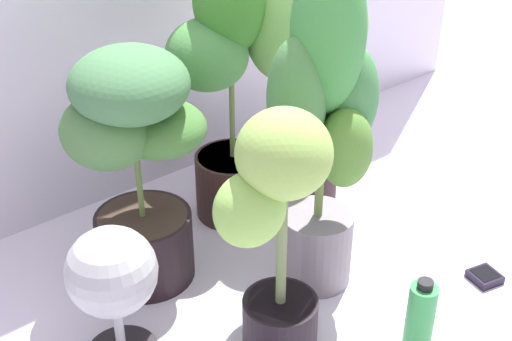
{
  "coord_description": "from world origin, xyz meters",
  "views": [
    {
      "loc": [
        -1.13,
        -1.01,
        1.27
      ],
      "look_at": [
        -0.06,
        0.27,
        0.3
      ],
      "focal_mm": 47.64,
      "sensor_mm": 36.0,
      "label": 1
    }
  ],
  "objects_px": {
    "potted_plant_back_right": "(308,34)",
    "nutrient_bottle": "(420,320)",
    "hygrometer_box": "(485,277)",
    "potted_plant_back_left": "(135,153)",
    "potted_plant_back_center": "(224,82)",
    "floor_fan": "(112,278)",
    "potted_plant_front_left": "(275,223)",
    "potted_plant_center": "(324,118)"
  },
  "relations": [
    {
      "from": "potted_plant_back_left",
      "to": "potted_plant_back_right",
      "type": "height_order",
      "value": "potted_plant_back_right"
    },
    {
      "from": "potted_plant_back_center",
      "to": "hygrometer_box",
      "type": "height_order",
      "value": "potted_plant_back_center"
    },
    {
      "from": "potted_plant_front_left",
      "to": "floor_fan",
      "type": "xyz_separation_m",
      "value": [
        -0.31,
        0.22,
        -0.14
      ]
    },
    {
      "from": "potted_plant_back_right",
      "to": "floor_fan",
      "type": "bearing_deg",
      "value": -163.69
    },
    {
      "from": "hygrometer_box",
      "to": "floor_fan",
      "type": "xyz_separation_m",
      "value": [
        -0.96,
        0.41,
        0.24
      ]
    },
    {
      "from": "floor_fan",
      "to": "potted_plant_back_left",
      "type": "bearing_deg",
      "value": -13.46
    },
    {
      "from": "potted_plant_center",
      "to": "floor_fan",
      "type": "distance_m",
      "value": 0.65
    },
    {
      "from": "potted_plant_back_left",
      "to": "nutrient_bottle",
      "type": "xyz_separation_m",
      "value": [
        0.36,
        -0.7,
        -0.3
      ]
    },
    {
      "from": "potted_plant_back_left",
      "to": "hygrometer_box",
      "type": "xyz_separation_m",
      "value": [
        0.74,
        -0.65,
        -0.4
      ]
    },
    {
      "from": "floor_fan",
      "to": "nutrient_bottle",
      "type": "height_order",
      "value": "floor_fan"
    },
    {
      "from": "potted_plant_center",
      "to": "nutrient_bottle",
      "type": "bearing_deg",
      "value": -91.73
    },
    {
      "from": "potted_plant_front_left",
      "to": "floor_fan",
      "type": "distance_m",
      "value": 0.4
    },
    {
      "from": "potted_plant_back_left",
      "to": "potted_plant_back_center",
      "type": "height_order",
      "value": "potted_plant_back_center"
    },
    {
      "from": "potted_plant_back_left",
      "to": "potted_plant_front_left",
      "type": "relative_size",
      "value": 1.04
    },
    {
      "from": "potted_plant_back_right",
      "to": "potted_plant_back_center",
      "type": "xyz_separation_m",
      "value": [
        -0.25,
        0.1,
        -0.12
      ]
    },
    {
      "from": "potted_plant_back_right",
      "to": "potted_plant_back_center",
      "type": "relative_size",
      "value": 1.14
    },
    {
      "from": "potted_plant_back_left",
      "to": "floor_fan",
      "type": "height_order",
      "value": "potted_plant_back_left"
    },
    {
      "from": "potted_plant_back_left",
      "to": "potted_plant_back_center",
      "type": "bearing_deg",
      "value": 15.17
    },
    {
      "from": "potted_plant_back_right",
      "to": "potted_plant_center",
      "type": "distance_m",
      "value": 0.44
    },
    {
      "from": "potted_plant_back_right",
      "to": "nutrient_bottle",
      "type": "relative_size",
      "value": 4.31
    },
    {
      "from": "hygrometer_box",
      "to": "potted_plant_back_right",
      "type": "bearing_deg",
      "value": 113.28
    },
    {
      "from": "potted_plant_back_left",
      "to": "nutrient_bottle",
      "type": "bearing_deg",
      "value": -63.13
    },
    {
      "from": "potted_plant_back_right",
      "to": "nutrient_bottle",
      "type": "xyz_separation_m",
      "value": [
        -0.27,
        -0.71,
        -0.49
      ]
    },
    {
      "from": "potted_plant_back_right",
      "to": "nutrient_bottle",
      "type": "bearing_deg",
      "value": -111.1
    },
    {
      "from": "potted_plant_back_right",
      "to": "hygrometer_box",
      "type": "bearing_deg",
      "value": -80.74
    },
    {
      "from": "potted_plant_back_right",
      "to": "potted_plant_center",
      "type": "relative_size",
      "value": 1.05
    },
    {
      "from": "potted_plant_back_center",
      "to": "potted_plant_center",
      "type": "height_order",
      "value": "potted_plant_center"
    },
    {
      "from": "potted_plant_back_right",
      "to": "floor_fan",
      "type": "distance_m",
      "value": 0.95
    },
    {
      "from": "potted_plant_back_left",
      "to": "hygrometer_box",
      "type": "height_order",
      "value": "potted_plant_back_left"
    },
    {
      "from": "potted_plant_back_center",
      "to": "potted_plant_back_right",
      "type": "bearing_deg",
      "value": -21.07
    },
    {
      "from": "nutrient_bottle",
      "to": "potted_plant_back_center",
      "type": "bearing_deg",
      "value": 88.29
    },
    {
      "from": "potted_plant_center",
      "to": "hygrometer_box",
      "type": "height_order",
      "value": "potted_plant_center"
    },
    {
      "from": "potted_plant_front_left",
      "to": "potted_plant_center",
      "type": "bearing_deg",
      "value": 25.38
    },
    {
      "from": "potted_plant_back_right",
      "to": "potted_plant_front_left",
      "type": "bearing_deg",
      "value": -139.15
    },
    {
      "from": "nutrient_bottle",
      "to": "potted_plant_front_left",
      "type": "bearing_deg",
      "value": 138.75
    },
    {
      "from": "potted_plant_back_center",
      "to": "floor_fan",
      "type": "distance_m",
      "value": 0.73
    },
    {
      "from": "potted_plant_back_center",
      "to": "potted_plant_center",
      "type": "relative_size",
      "value": 0.92
    },
    {
      "from": "potted_plant_back_center",
      "to": "floor_fan",
      "type": "xyz_separation_m",
      "value": [
        -0.6,
        -0.35,
        -0.22
      ]
    },
    {
      "from": "hygrometer_box",
      "to": "nutrient_bottle",
      "type": "height_order",
      "value": "nutrient_bottle"
    },
    {
      "from": "potted_plant_back_center",
      "to": "hygrometer_box",
      "type": "bearing_deg",
      "value": -64.67
    },
    {
      "from": "potted_plant_back_left",
      "to": "floor_fan",
      "type": "bearing_deg",
      "value": -132.57
    },
    {
      "from": "potted_plant_back_right",
      "to": "floor_fan",
      "type": "xyz_separation_m",
      "value": [
        -0.85,
        -0.25,
        -0.34
      ]
    }
  ]
}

